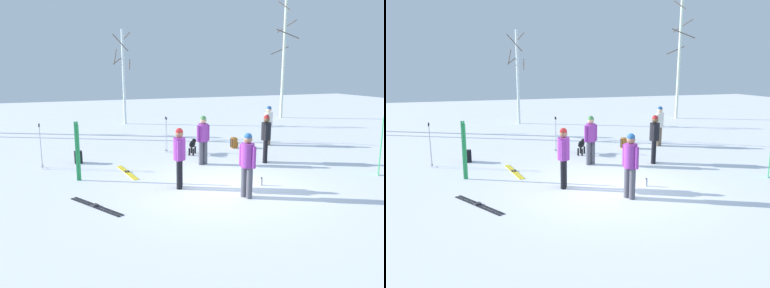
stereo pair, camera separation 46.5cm
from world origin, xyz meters
TOP-DOWN VIEW (x-y plane):
  - ground_plane at (0.00, 0.00)m, footprint 60.00×60.00m
  - person_0 at (2.56, 2.21)m, footprint 0.34×0.46m
  - person_1 at (4.23, 4.78)m, footprint 0.45×0.34m
  - person_2 at (0.19, -0.80)m, footprint 0.34×0.49m
  - person_3 at (0.36, 2.71)m, footprint 0.51×0.34m
  - person_4 at (-1.21, 0.54)m, footprint 0.34×0.49m
  - dog at (0.55, 4.29)m, footprint 0.52×0.79m
  - ski_pair_planted_0 at (-3.83, 2.24)m, footprint 0.14×0.02m
  - ski_pair_planted_1 at (5.11, -0.38)m, footprint 0.17×0.21m
  - ski_pair_lying_0 at (-2.33, 2.58)m, footprint 0.42×1.82m
  - ski_pair_lying_1 at (-3.59, -0.13)m, footprint 1.12×1.71m
  - ski_poles_0 at (-0.31, 5.00)m, footprint 0.07×0.24m
  - ski_poles_1 at (-4.92, 4.06)m, footprint 0.07×0.27m
  - backpack_0 at (-3.74, 4.37)m, footprint 0.28×0.30m
  - backpack_1 at (2.59, 4.77)m, footprint 0.29×0.26m
  - water_bottle_0 at (1.07, -0.05)m, footprint 0.07×0.07m
  - birch_tree_2 at (-0.54, 13.12)m, footprint 1.08×1.21m
  - birch_tree_3 at (9.85, 12.31)m, footprint 1.86×1.87m

SIDE VIEW (x-z plane):
  - ground_plane at x=0.00m, z-range 0.00..0.00m
  - ski_pair_lying_1 at x=-3.59m, z-range -0.01..0.03m
  - ski_pair_lying_0 at x=-2.33m, z-range -0.01..0.03m
  - water_bottle_0 at x=1.07m, z-range -0.01..0.23m
  - backpack_0 at x=-3.74m, z-range -0.01..0.43m
  - backpack_1 at x=2.59m, z-range -0.01..0.43m
  - dog at x=0.55m, z-range 0.10..0.67m
  - ski_poles_0 at x=-0.31m, z-range 0.05..1.47m
  - ski_poles_1 at x=-4.92m, z-range 0.05..1.57m
  - ski_pair_planted_0 at x=-3.83m, z-range -0.01..1.78m
  - ski_pair_planted_1 at x=5.11m, z-range -0.01..1.89m
  - person_0 at x=2.56m, z-range 0.12..1.84m
  - person_1 at x=4.23m, z-range 0.12..1.84m
  - person_2 at x=0.19m, z-range 0.12..1.84m
  - person_3 at x=0.36m, z-range 0.12..1.84m
  - person_4 at x=-1.21m, z-range 0.12..1.84m
  - birch_tree_2 at x=-0.54m, z-range 0.15..5.63m
  - birch_tree_3 at x=9.85m, z-range 0.15..7.67m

